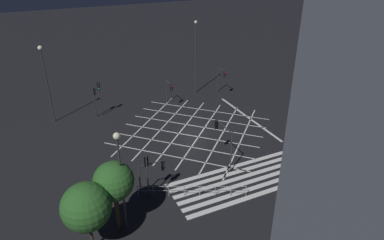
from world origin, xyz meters
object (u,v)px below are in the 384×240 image
object	(u,v)px
traffic_light_median_north	(170,89)
traffic_light_median_south	(223,135)
traffic_light_nw_cross	(99,92)
street_tree_far	(86,207)
street_lamp_west	(196,48)
traffic_light_nw_main	(95,96)
street_lamp_far	(44,69)
street_lamp_east	(120,164)
traffic_light_sw_cross	(147,168)
traffic_light_ne_cross	(222,76)
traffic_light_sw_main	(154,170)
traffic_light_se_main	(305,124)
street_tree_near	(114,182)

from	to	relation	value
traffic_light_median_north	traffic_light_median_south	bearing A→B (deg)	-2.35
traffic_light_nw_cross	traffic_light_median_south	bearing A→B (deg)	27.86
street_tree_far	street_lamp_west	bearing A→B (deg)	50.31
traffic_light_nw_main	street_lamp_far	size ratio (longest dim) A/B	0.41
traffic_light_nw_main	street_lamp_east	xyz separation A→B (m)	(-1.87, -20.35, 2.98)
street_tree_far	traffic_light_median_north	bearing A→B (deg)	55.36
traffic_light_median_north	traffic_light_nw_main	size ratio (longest dim) A/B	0.87
traffic_light_median_south	street_lamp_west	size ratio (longest dim) A/B	0.41
traffic_light_nw_cross	traffic_light_sw_cross	size ratio (longest dim) A/B	1.09
street_lamp_west	street_tree_far	world-z (taller)	street_lamp_west
street_tree_far	traffic_light_median_south	bearing A→B (deg)	22.08
traffic_light_ne_cross	traffic_light_sw_cross	bearing A→B (deg)	-44.49
traffic_light_nw_cross	street_lamp_far	size ratio (longest dim) A/B	0.48
traffic_light_sw_cross	traffic_light_nw_main	bearing A→B (deg)	2.54
traffic_light_sw_main	traffic_light_median_north	xyz separation A→B (m)	(8.08, 16.50, 0.10)
traffic_light_ne_cross	traffic_light_sw_main	xyz separation A→B (m)	(-16.29, -17.01, -0.49)
traffic_light_ne_cross	traffic_light_median_north	size ratio (longest dim) A/B	1.16
traffic_light_ne_cross	traffic_light_se_main	xyz separation A→B (m)	(-0.33, -17.26, 0.46)
traffic_light_sw_cross	street_tree_far	bearing A→B (deg)	124.52
street_lamp_far	traffic_light_nw_cross	bearing A→B (deg)	-8.96
traffic_light_sw_main	traffic_light_se_main	bearing A→B (deg)	-0.90
traffic_light_se_main	traffic_light_median_south	size ratio (longest dim) A/B	1.05
traffic_light_nw_cross	street_tree_far	xyz separation A→B (m)	(-5.19, -21.29, 0.56)
traffic_light_nw_cross	street_lamp_east	distance (m)	20.58
street_tree_near	traffic_light_nw_cross	bearing A→B (deg)	81.44
traffic_light_sw_cross	street_lamp_west	xyz separation A→B (m)	(13.91, 19.53, 3.65)
street_lamp_far	traffic_light_median_south	bearing A→B (deg)	-50.08
traffic_light_sw_cross	street_tree_far	distance (m)	6.55
traffic_light_median_north	street_lamp_west	distance (m)	7.13
traffic_light_nw_main	traffic_light_sw_cross	size ratio (longest dim) A/B	0.93
traffic_light_sw_main	street_tree_near	distance (m)	5.12
traffic_light_nw_cross	traffic_light_sw_main	bearing A→B (deg)	2.91
traffic_light_median_south	street_lamp_east	size ratio (longest dim) A/B	0.52
traffic_light_ne_cross	street_lamp_far	bearing A→B (deg)	-92.97
street_lamp_far	traffic_light_sw_main	bearing A→B (deg)	-70.36
traffic_light_sw_main	traffic_light_nw_cross	world-z (taller)	traffic_light_nw_cross
traffic_light_sw_main	street_lamp_far	xyz separation A→B (m)	(-6.49, 18.19, 4.29)
traffic_light_median_north	street_tree_near	size ratio (longest dim) A/B	0.58
traffic_light_median_south	street_lamp_east	world-z (taller)	street_lamp_east
street_lamp_far	street_tree_near	size ratio (longest dim) A/B	1.62
traffic_light_nw_cross	street_lamp_west	world-z (taller)	street_lamp_west
traffic_light_ne_cross	traffic_light_se_main	size ratio (longest dim) A/B	0.86
street_lamp_far	street_tree_far	xyz separation A→B (m)	(0.42, -22.17, -2.87)
traffic_light_ne_cross	street_tree_far	bearing A→B (deg)	-46.80
traffic_light_ne_cross	traffic_light_median_south	distance (m)	17.83
traffic_light_median_north	traffic_light_nw_cross	distance (m)	9.03
traffic_light_median_south	street_tree_near	world-z (taller)	street_tree_near
street_lamp_west	street_tree_far	size ratio (longest dim) A/B	1.89
traffic_light_sw_main	street_lamp_west	world-z (taller)	street_lamp_west
street_tree_far	traffic_light_ne_cross	bearing A→B (deg)	43.20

